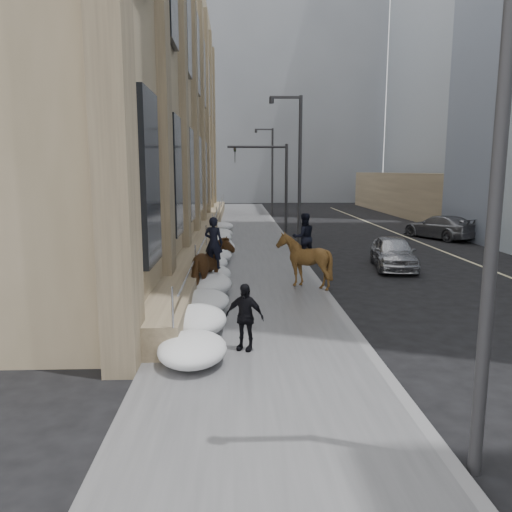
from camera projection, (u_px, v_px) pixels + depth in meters
The scene contains 17 objects.
ground at pixel (254, 336), 12.84m from camera, with size 140.00×140.00×0.00m, color black.
sidewalk at pixel (246, 263), 22.68m from camera, with size 5.00×80.00×0.12m, color #4E4E50.
curb at pixel (303, 263), 22.78m from camera, with size 0.24×80.00×0.12m, color slate.
lane_line at pixel (472, 263), 23.10m from camera, with size 0.15×70.00×0.01m, color #BFB78C.
limestone_building at pixel (157, 94), 30.80m from camera, with size 6.10×44.00×18.00m.
bg_building_mid at pixel (267, 100), 69.73m from camera, with size 30.00×12.00×28.00m, color slate.
bg_building_far at pixel (202, 135), 81.83m from camera, with size 24.00×12.00×20.00m, color gray.
streetlight_near at pixel (488, 141), 6.27m from camera, with size 1.71×0.24×8.00m.
streetlight_mid at pixel (297, 164), 25.96m from camera, with size 1.71×0.24×8.00m.
streetlight_far at pixel (271, 167), 45.66m from camera, with size 1.71×0.24×8.00m.
traffic_signal at pixel (273, 174), 33.91m from camera, with size 4.10×0.22×6.00m.
snow_bank at pixel (213, 262), 20.69m from camera, with size 1.70×18.10×0.76m.
mounted_horse_left at pixel (212, 265), 16.56m from camera, with size 1.60×2.40×2.60m.
mounted_horse_right at pixel (304, 257), 17.67m from camera, with size 1.91×2.06×2.63m.
pedestrian at pixel (245, 317), 11.45m from camera, with size 0.92×0.38×1.57m, color black.
car_silver at pixel (393, 252), 21.67m from camera, with size 1.68×4.18×1.42m, color #9C9DA3.
car_grey at pixel (440, 227), 31.17m from camera, with size 2.07×5.09×1.48m, color slate.
Camera 1 is at (-0.43, -12.30, 4.21)m, focal length 35.00 mm.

